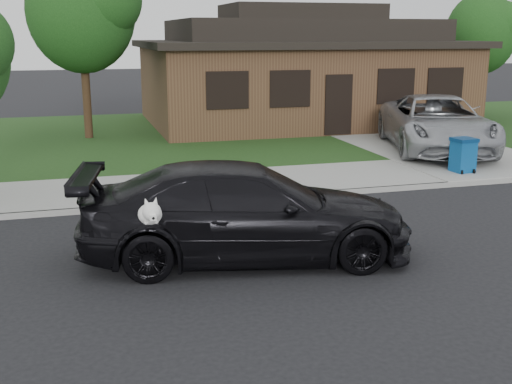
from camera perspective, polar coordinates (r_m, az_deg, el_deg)
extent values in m
plane|color=black|center=(11.71, 10.21, -4.59)|extent=(120.00, 120.00, 0.00)
cube|color=gray|center=(16.16, 2.46, 0.99)|extent=(60.00, 3.00, 0.12)
cube|color=gray|center=(14.78, 4.30, -0.26)|extent=(60.00, 0.12, 0.12)
cube|color=#193814|center=(23.75, -3.65, 5.17)|extent=(60.00, 13.00, 0.13)
cube|color=gray|center=(23.05, 12.79, 4.60)|extent=(4.50, 13.00, 0.14)
imported|color=black|center=(10.63, -0.89, -1.78)|extent=(5.80, 3.15, 1.60)
ellipsoid|color=white|center=(9.30, -9.41, -1.96)|extent=(0.34, 0.40, 0.30)
sphere|color=white|center=(9.05, -9.26, -1.74)|extent=(0.26, 0.26, 0.26)
cube|color=white|center=(8.94, -9.15, -2.22)|extent=(0.09, 0.12, 0.08)
sphere|color=black|center=(8.89, -9.11, -2.33)|extent=(0.04, 0.04, 0.04)
cone|color=white|center=(9.06, -9.75, -0.86)|extent=(0.11, 0.11, 0.14)
cone|color=white|center=(9.07, -8.92, -0.81)|extent=(0.11, 0.11, 0.14)
imported|color=#A4A6AB|center=(20.64, 15.75, 5.91)|extent=(4.48, 6.59, 1.67)
cube|color=navy|center=(17.62, 17.91, 2.98)|extent=(0.54, 0.54, 0.82)
cube|color=navy|center=(17.54, 18.02, 4.44)|extent=(0.59, 0.59, 0.09)
cylinder|color=black|center=(17.38, 17.78, 1.67)|extent=(0.06, 0.13, 0.13)
cylinder|color=black|center=(17.58, 18.77, 1.73)|extent=(0.06, 0.13, 0.13)
cube|color=#422B1C|center=(26.58, 3.91, 9.50)|extent=(12.00, 8.00, 3.00)
cube|color=black|center=(26.51, 3.97, 13.01)|extent=(12.60, 8.60, 0.25)
cube|color=black|center=(26.50, 3.99, 14.14)|extent=(10.00, 6.50, 0.80)
cube|color=black|center=(26.52, 4.02, 15.65)|extent=(6.00, 3.50, 0.60)
cube|color=black|center=(22.89, 7.34, 7.70)|extent=(1.00, 0.06, 2.10)
cube|color=black|center=(21.57, -2.55, 9.02)|extent=(1.30, 0.05, 1.10)
cube|color=black|center=(22.19, 3.05, 9.15)|extent=(1.30, 0.05, 1.10)
cube|color=black|center=(23.79, 12.32, 9.18)|extent=(1.30, 0.05, 1.10)
cube|color=black|center=(24.79, 16.46, 9.12)|extent=(1.30, 0.05, 1.10)
cylinder|color=#332114|center=(23.05, -14.79, 7.74)|extent=(0.28, 0.28, 2.48)
ellipsoid|color=#143811|center=(22.95, -15.28, 15.30)|extent=(3.60, 3.60, 4.14)
cylinder|color=#332114|center=(29.87, 18.99, 8.34)|extent=(0.28, 0.28, 2.03)
ellipsoid|color=#143811|center=(29.76, 19.38, 13.15)|extent=(3.00, 3.00, 3.45)
sphere|color=#26591E|center=(29.74, 20.91, 13.60)|extent=(2.10, 2.10, 2.10)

